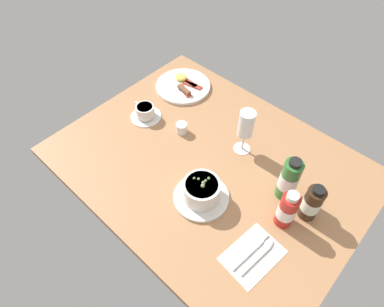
{
  "coord_description": "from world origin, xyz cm",
  "views": [
    {
      "loc": [
        46.03,
        -59.56,
        97.12
      ],
      "look_at": [
        -4.97,
        -4.42,
        4.94
      ],
      "focal_mm": 30.88,
      "sensor_mm": 36.0,
      "label": 1
    }
  ],
  "objects_px": {
    "cutlery_setting": "(254,254)",
    "creamer_jug": "(181,128)",
    "sauce_bottle_red": "(287,210)",
    "wine_glass": "(246,126)",
    "sauce_bottle_green": "(289,180)",
    "breakfast_plate": "(183,86)",
    "coffee_cup": "(145,112)",
    "sauce_bottle_brown": "(312,203)",
    "porridge_bowl": "(201,191)"
  },
  "relations": [
    {
      "from": "cutlery_setting",
      "to": "creamer_jug",
      "type": "bearing_deg",
      "value": 156.93
    },
    {
      "from": "sauce_bottle_red",
      "to": "wine_glass",
      "type": "bearing_deg",
      "value": 151.13
    },
    {
      "from": "wine_glass",
      "to": "sauce_bottle_green",
      "type": "distance_m",
      "value": 0.24
    },
    {
      "from": "creamer_jug",
      "to": "sauce_bottle_red",
      "type": "relative_size",
      "value": 0.35
    },
    {
      "from": "cutlery_setting",
      "to": "breakfast_plate",
      "type": "xyz_separation_m",
      "value": [
        -0.7,
        0.42,
        0.01
      ]
    },
    {
      "from": "coffee_cup",
      "to": "sauce_bottle_green",
      "type": "bearing_deg",
      "value": 6.41
    },
    {
      "from": "creamer_jug",
      "to": "sauce_bottle_green",
      "type": "distance_m",
      "value": 0.47
    },
    {
      "from": "wine_glass",
      "to": "cutlery_setting",
      "type": "bearing_deg",
      "value": -47.83
    },
    {
      "from": "sauce_bottle_green",
      "to": "sauce_bottle_brown",
      "type": "bearing_deg",
      "value": -9.49
    },
    {
      "from": "creamer_jug",
      "to": "breakfast_plate",
      "type": "distance_m",
      "value": 0.27
    },
    {
      "from": "coffee_cup",
      "to": "wine_glass",
      "type": "xyz_separation_m",
      "value": [
        0.4,
        0.14,
        0.1
      ]
    },
    {
      "from": "sauce_bottle_red",
      "to": "creamer_jug",
      "type": "bearing_deg",
      "value": 172.93
    },
    {
      "from": "coffee_cup",
      "to": "breakfast_plate",
      "type": "distance_m",
      "value": 0.25
    },
    {
      "from": "coffee_cup",
      "to": "sauce_bottle_brown",
      "type": "relative_size",
      "value": 0.87
    },
    {
      "from": "creamer_jug",
      "to": "sauce_bottle_green",
      "type": "bearing_deg",
      "value": 3.45
    },
    {
      "from": "sauce_bottle_brown",
      "to": "breakfast_plate",
      "type": "distance_m",
      "value": 0.77
    },
    {
      "from": "coffee_cup",
      "to": "porridge_bowl",
      "type": "bearing_deg",
      "value": -17.4
    },
    {
      "from": "porridge_bowl",
      "to": "sauce_bottle_green",
      "type": "relative_size",
      "value": 1.05
    },
    {
      "from": "porridge_bowl",
      "to": "wine_glass",
      "type": "bearing_deg",
      "value": 96.82
    },
    {
      "from": "wine_glass",
      "to": "sauce_bottle_brown",
      "type": "distance_m",
      "value": 0.34
    },
    {
      "from": "sauce_bottle_green",
      "to": "sauce_bottle_brown",
      "type": "distance_m",
      "value": 0.1
    },
    {
      "from": "sauce_bottle_red",
      "to": "sauce_bottle_brown",
      "type": "height_order",
      "value": "sauce_bottle_red"
    },
    {
      "from": "porridge_bowl",
      "to": "creamer_jug",
      "type": "bearing_deg",
      "value": 146.02
    },
    {
      "from": "porridge_bowl",
      "to": "sauce_bottle_red",
      "type": "xyz_separation_m",
      "value": [
        0.25,
        0.11,
        0.03
      ]
    },
    {
      "from": "porridge_bowl",
      "to": "coffee_cup",
      "type": "distance_m",
      "value": 0.45
    },
    {
      "from": "porridge_bowl",
      "to": "wine_glass",
      "type": "relative_size",
      "value": 1.01
    },
    {
      "from": "porridge_bowl",
      "to": "breakfast_plate",
      "type": "relative_size",
      "value": 0.77
    },
    {
      "from": "porridge_bowl",
      "to": "sauce_bottle_brown",
      "type": "bearing_deg",
      "value": 32.8
    },
    {
      "from": "coffee_cup",
      "to": "sauce_bottle_brown",
      "type": "xyz_separation_m",
      "value": [
        0.73,
        0.05,
        0.04
      ]
    },
    {
      "from": "creamer_jug",
      "to": "sauce_bottle_brown",
      "type": "distance_m",
      "value": 0.56
    },
    {
      "from": "cutlery_setting",
      "to": "wine_glass",
      "type": "xyz_separation_m",
      "value": [
        -0.28,
        0.31,
        0.12
      ]
    },
    {
      "from": "creamer_jug",
      "to": "sauce_bottle_brown",
      "type": "height_order",
      "value": "sauce_bottle_brown"
    },
    {
      "from": "sauce_bottle_green",
      "to": "sauce_bottle_red",
      "type": "relative_size",
      "value": 1.15
    },
    {
      "from": "coffee_cup",
      "to": "breakfast_plate",
      "type": "xyz_separation_m",
      "value": [
        -0.02,
        0.25,
        -0.02
      ]
    },
    {
      "from": "wine_glass",
      "to": "sauce_bottle_brown",
      "type": "height_order",
      "value": "wine_glass"
    },
    {
      "from": "sauce_bottle_brown",
      "to": "creamer_jug",
      "type": "bearing_deg",
      "value": -178.84
    },
    {
      "from": "coffee_cup",
      "to": "creamer_jug",
      "type": "xyz_separation_m",
      "value": [
        0.17,
        0.04,
        -0.0
      ]
    },
    {
      "from": "wine_glass",
      "to": "porridge_bowl",
      "type": "bearing_deg",
      "value": -83.18
    },
    {
      "from": "porridge_bowl",
      "to": "cutlery_setting",
      "type": "height_order",
      "value": "porridge_bowl"
    },
    {
      "from": "sauce_bottle_red",
      "to": "porridge_bowl",
      "type": "bearing_deg",
      "value": -155.49
    },
    {
      "from": "cutlery_setting",
      "to": "creamer_jug",
      "type": "xyz_separation_m",
      "value": [
        -0.51,
        0.22,
        0.02
      ]
    },
    {
      "from": "porridge_bowl",
      "to": "wine_glass",
      "type": "xyz_separation_m",
      "value": [
        -0.03,
        0.27,
        0.09
      ]
    },
    {
      "from": "sauce_bottle_brown",
      "to": "coffee_cup",
      "type": "bearing_deg",
      "value": -175.74
    },
    {
      "from": "wine_glass",
      "to": "sauce_bottle_brown",
      "type": "bearing_deg",
      "value": -13.9
    },
    {
      "from": "porridge_bowl",
      "to": "creamer_jug",
      "type": "xyz_separation_m",
      "value": [
        -0.26,
        0.18,
        -0.02
      ]
    },
    {
      "from": "sauce_bottle_green",
      "to": "breakfast_plate",
      "type": "relative_size",
      "value": 0.74
    },
    {
      "from": "creamer_jug",
      "to": "breakfast_plate",
      "type": "bearing_deg",
      "value": 132.44
    },
    {
      "from": "cutlery_setting",
      "to": "creamer_jug",
      "type": "distance_m",
      "value": 0.56
    },
    {
      "from": "porridge_bowl",
      "to": "coffee_cup",
      "type": "height_order",
      "value": "porridge_bowl"
    },
    {
      "from": "sauce_bottle_green",
      "to": "cutlery_setting",
      "type": "bearing_deg",
      "value": -77.82
    }
  ]
}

